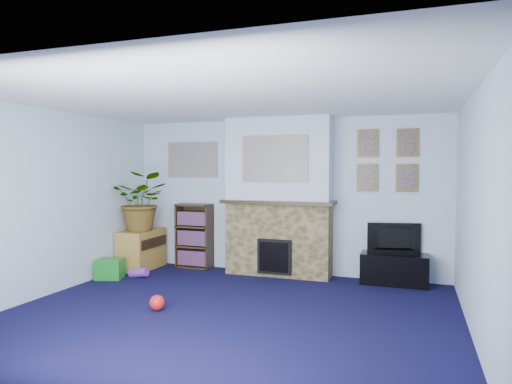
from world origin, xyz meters
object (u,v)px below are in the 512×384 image
at_px(bookshelf, 195,237).
at_px(sideboard, 142,247).
at_px(tv_stand, 394,269).
at_px(television, 395,239).

relative_size(bookshelf, sideboard, 1.29).
bearing_deg(tv_stand, television, 90.00).
bearing_deg(sideboard, television, 4.35).
relative_size(television, bookshelf, 0.71).
bearing_deg(television, tv_stand, 78.33).
xyz_separation_m(bookshelf, sideboard, (-0.78, -0.36, -0.15)).
xyz_separation_m(television, bookshelf, (-3.16, 0.06, -0.15)).
distance_m(bookshelf, sideboard, 0.87).
xyz_separation_m(tv_stand, television, (0.00, 0.02, 0.42)).
relative_size(tv_stand, bookshelf, 0.87).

